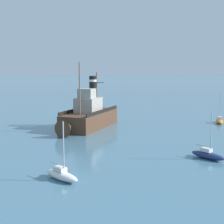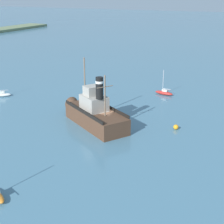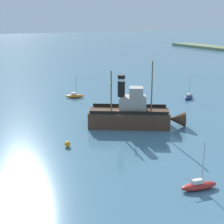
% 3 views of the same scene
% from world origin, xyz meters
% --- Properties ---
extents(ground_plane, '(600.00, 600.00, 0.00)m').
position_xyz_m(ground_plane, '(0.00, 0.00, 0.00)').
color(ground_plane, '#477289').
extents(old_tugboat, '(10.30, 14.08, 9.90)m').
position_xyz_m(old_tugboat, '(0.13, 1.96, 1.83)').
color(old_tugboat, '#4C3323').
rests_on(old_tugboat, ground).
extents(sailboat_navy, '(2.87, 3.84, 4.90)m').
position_xyz_m(sailboat_navy, '(-10.03, 21.14, 0.43)').
color(sailboat_navy, navy).
rests_on(sailboat_navy, ground).
extents(sailboat_red, '(1.76, 3.94, 4.90)m').
position_xyz_m(sailboat_red, '(20.09, -2.61, 0.43)').
color(sailboat_red, '#B22823').
rests_on(sailboat_red, ground).
extents(sailboat_orange, '(2.46, 3.93, 4.90)m').
position_xyz_m(sailboat_orange, '(-21.56, 1.07, 0.43)').
color(sailboat_orange, orange).
rests_on(sailboat_orange, ground).
extents(mooring_buoy, '(0.76, 0.76, 0.76)m').
position_xyz_m(mooring_buoy, '(3.73, -9.91, 0.38)').
color(mooring_buoy, orange).
rests_on(mooring_buoy, ground).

